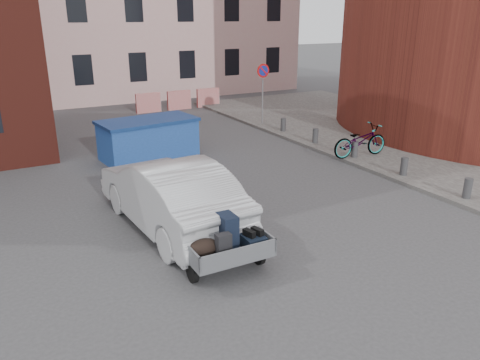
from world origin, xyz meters
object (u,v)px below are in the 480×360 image
dumpster (149,139)px  bicycle (360,141)px  silver_car (170,194)px  trailer (226,245)px

dumpster → bicycle: dumpster is taller
dumpster → bicycle: size_ratio=1.63×
dumpster → silver_car: 5.92m
silver_car → bicycle: 7.96m
trailer → dumpster: bearing=82.1°
trailer → silver_car: size_ratio=0.36×
trailer → silver_car: silver_car is taller
bicycle → trailer: bearing=125.6°
trailer → dumpster: size_ratio=0.52×
bicycle → silver_car: bearing=109.2°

